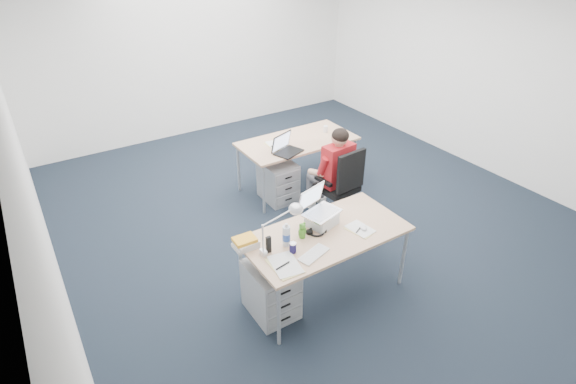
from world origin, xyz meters
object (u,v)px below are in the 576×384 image
at_px(can_koozie, 293,248).
at_px(book_stack, 246,243).
at_px(silver_laptop, 322,209).
at_px(headphones, 317,231).
at_px(wireless_keyboard, 314,254).
at_px(desk_near, 326,237).
at_px(drawer_pedestal_near, 271,290).
at_px(computer_mouse, 363,227).
at_px(sunglasses, 332,213).
at_px(dark_laptop, 289,144).
at_px(office_chair, 338,200).
at_px(desk_lamp, 276,230).
at_px(water_bottle, 286,235).
at_px(cordless_phone, 269,245).
at_px(seated_person, 330,172).
at_px(drawer_pedestal_far, 278,181).
at_px(bear_figurine, 302,230).
at_px(desk_far, 297,143).
at_px(far_cup, 326,129).

height_order(can_koozie, book_stack, can_koozie).
height_order(silver_laptop, headphones, silver_laptop).
relative_size(wireless_keyboard, can_koozie, 3.06).
height_order(desk_near, drawer_pedestal_near, desk_near).
height_order(computer_mouse, sunglasses, computer_mouse).
distance_m(desk_near, dark_laptop, 1.81).
height_order(can_koozie, dark_laptop, dark_laptop).
height_order(office_chair, headphones, office_chair).
height_order(computer_mouse, desk_lamp, desk_lamp).
distance_m(silver_laptop, water_bottle, 0.48).
xyz_separation_m(silver_laptop, can_koozie, (-0.48, -0.21, -0.14)).
bearing_deg(cordless_phone, desk_lamp, -1.82).
bearing_deg(seated_person, drawer_pedestal_far, 114.03).
bearing_deg(silver_laptop, sunglasses, 10.02).
distance_m(seated_person, drawer_pedestal_far, 0.83).
bearing_deg(seated_person, computer_mouse, -118.92).
distance_m(desk_near, bear_figurine, 0.27).
xyz_separation_m(can_koozie, water_bottle, (0.01, 0.12, 0.07)).
xyz_separation_m(desk_near, sunglasses, (0.26, 0.23, 0.06)).
bearing_deg(wireless_keyboard, headphones, 33.56).
bearing_deg(sunglasses, seated_person, 49.42).
height_order(office_chair, seated_person, seated_person).
bearing_deg(computer_mouse, dark_laptop, 101.01).
height_order(wireless_keyboard, sunglasses, sunglasses).
height_order(computer_mouse, bear_figurine, bear_figurine).
height_order(wireless_keyboard, desk_lamp, desk_lamp).
height_order(computer_mouse, book_stack, book_stack).
distance_m(book_stack, cordless_phone, 0.23).
distance_m(desk_near, water_bottle, 0.45).
bearing_deg(sunglasses, drawer_pedestal_near, -171.30).
bearing_deg(drawer_pedestal_near, book_stack, 129.26).
bearing_deg(silver_laptop, cordless_phone, 172.85).
relative_size(drawer_pedestal_far, sunglasses, 4.86).
bearing_deg(seated_person, bear_figurine, -141.62).
xyz_separation_m(seated_person, computer_mouse, (-0.58, -1.29, 0.13)).
height_order(desk_far, drawer_pedestal_far, desk_far).
height_order(book_stack, desk_lamp, desk_lamp).
bearing_deg(seated_person, silver_laptop, -135.64).
bearing_deg(computer_mouse, wireless_keyboard, -153.57).
height_order(drawer_pedestal_far, book_stack, book_stack).
xyz_separation_m(drawer_pedestal_far, headphones, (-0.64, -1.76, 0.47)).
bearing_deg(can_koozie, book_stack, 137.52).
bearing_deg(wireless_keyboard, silver_laptop, 28.81).
xyz_separation_m(wireless_keyboard, sunglasses, (0.55, 0.44, 0.01)).
bearing_deg(far_cup, drawer_pedestal_near, -136.89).
xyz_separation_m(silver_laptop, headphones, (-0.12, -0.08, -0.17)).
bearing_deg(can_koozie, dark_laptop, 58.37).
relative_size(silver_laptop, wireless_keyboard, 1.19).
relative_size(water_bottle, desk_lamp, 0.53).
bearing_deg(desk_far, computer_mouse, -106.57).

